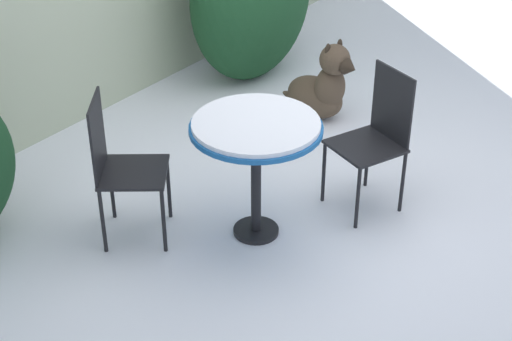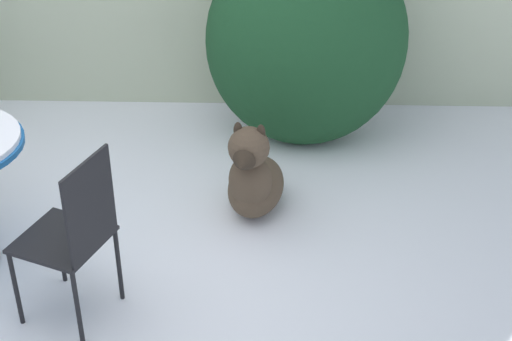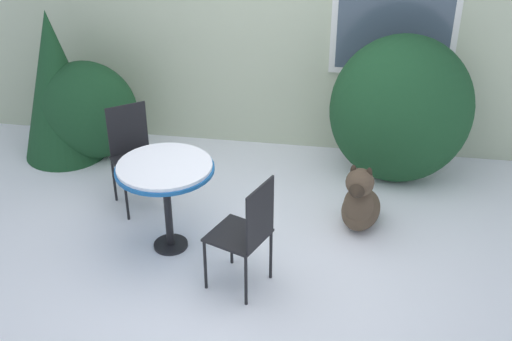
# 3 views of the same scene
# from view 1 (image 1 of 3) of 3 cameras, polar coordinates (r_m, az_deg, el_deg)

# --- Properties ---
(ground_plane) EXTENTS (16.00, 16.00, 0.00)m
(ground_plane) POSITION_cam_1_polar(r_m,az_deg,el_deg) (5.28, 5.85, -1.80)
(ground_plane) COLOR white
(patio_table) EXTENTS (0.78, 0.78, 0.78)m
(patio_table) POSITION_cam_1_polar(r_m,az_deg,el_deg) (4.54, -0.00, 2.50)
(patio_table) COLOR black
(patio_table) RESTS_ON ground_plane
(patio_chair_near_table) EXTENTS (0.55, 0.55, 0.93)m
(patio_chair_near_table) POSITION_cam_1_polar(r_m,az_deg,el_deg) (4.69, -9.87, 0.51)
(patio_chair_near_table) COLOR black
(patio_chair_near_table) RESTS_ON ground_plane
(patio_chair_far_side) EXTENTS (0.51, 0.51, 0.93)m
(patio_chair_far_side) POSITION_cam_1_polar(r_m,az_deg,el_deg) (4.98, 8.70, 2.59)
(patio_chair_far_side) COLOR black
(patio_chair_far_side) RESTS_ON ground_plane
(dog) EXTENTS (0.42, 0.75, 0.67)m
(dog) POSITION_cam_1_polar(r_m,az_deg,el_deg) (6.13, 4.78, 5.96)
(dog) COLOR #4C3D2D
(dog) RESTS_ON ground_plane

